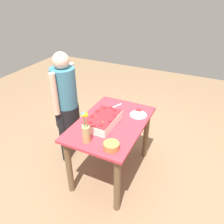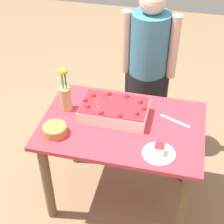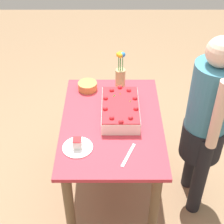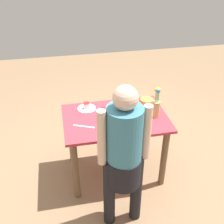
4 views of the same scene
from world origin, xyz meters
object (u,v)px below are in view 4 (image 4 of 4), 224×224
at_px(sheet_cake, 123,115).
at_px(cake_knife, 84,126).
at_px(person_standing, 124,153).
at_px(serving_plate_with_slice, 87,107).
at_px(flower_vase, 156,106).
at_px(fruit_bowl, 147,102).

distance_m(sheet_cake, cake_knife, 0.43).
height_order(sheet_cake, person_standing, person_standing).
bearing_deg(cake_knife, serving_plate_with_slice, 101.74).
bearing_deg(person_standing, serving_plate_with_slice, 13.09).
relative_size(flower_vase, person_standing, 0.23).
distance_m(serving_plate_with_slice, fruit_bowl, 0.69).
height_order(serving_plate_with_slice, flower_vase, flower_vase).
distance_m(cake_knife, fruit_bowl, 0.82).
xyz_separation_m(cake_knife, fruit_bowl, (-0.76, -0.31, 0.03)).
height_order(sheet_cake, cake_knife, sheet_cake).
height_order(serving_plate_with_slice, cake_knife, serving_plate_with_slice).
height_order(sheet_cake, serving_plate_with_slice, sheet_cake).
distance_m(fruit_bowl, person_standing, 1.00).
bearing_deg(person_standing, cake_knife, 26.39).
bearing_deg(sheet_cake, flower_vase, 178.99).
relative_size(serving_plate_with_slice, person_standing, 0.14).
xyz_separation_m(sheet_cake, flower_vase, (-0.35, 0.01, 0.08)).
distance_m(cake_knife, flower_vase, 0.78).
relative_size(cake_knife, flower_vase, 0.67).
bearing_deg(sheet_cake, fruit_bowl, -142.03).
height_order(sheet_cake, flower_vase, flower_vase).
bearing_deg(cake_knife, fruit_bowl, 45.47).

